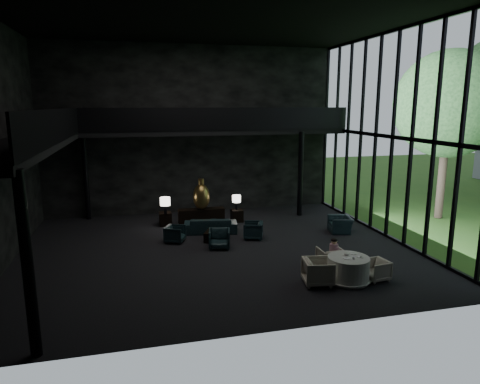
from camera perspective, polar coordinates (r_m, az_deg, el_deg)
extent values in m
cube|color=black|center=(15.85, -3.06, -7.69)|extent=(14.00, 12.00, 0.02)
cube|color=black|center=(15.22, -3.41, 22.06)|extent=(14.00, 12.00, 0.02)
cube|color=black|center=(20.93, -6.31, 8.15)|extent=(14.00, 0.04, 8.00)
cube|color=black|center=(9.22, 3.74, 3.91)|extent=(14.00, 0.04, 8.00)
cube|color=black|center=(15.11, -26.32, 5.73)|extent=(2.00, 12.00, 0.25)
cube|color=black|center=(20.10, -3.07, 8.07)|extent=(12.00, 2.00, 0.25)
cube|color=black|center=(14.89, -22.73, 8.28)|extent=(0.06, 12.00, 1.00)
cube|color=black|center=(19.09, -2.52, 9.69)|extent=(12.00, 0.06, 1.00)
cylinder|color=black|center=(9.82, -26.46, -8.86)|extent=(0.24, 0.24, 4.00)
cylinder|color=black|center=(20.78, -19.87, 1.96)|extent=(0.24, 0.24, 4.00)
cylinder|color=black|center=(20.44, 8.06, 2.38)|extent=(0.24, 0.24, 4.00)
cylinder|color=#382D23|center=(21.83, 25.44, 3.15)|extent=(0.36, 0.36, 4.90)
sphere|color=#2B5E21|center=(21.65, 26.09, 10.49)|extent=(4.80, 4.80, 4.80)
cube|color=black|center=(19.29, -5.18, -3.18)|extent=(2.06, 0.47, 0.66)
ellipsoid|color=olive|center=(18.96, -5.17, -0.64)|extent=(0.74, 0.74, 1.15)
cylinder|color=olive|center=(18.83, -5.21, 1.41)|extent=(0.25, 0.25, 0.23)
cube|color=black|center=(19.11, -9.92, -3.55)|extent=(0.53, 0.53, 0.59)
cylinder|color=black|center=(18.74, -9.91, -2.33)|extent=(0.13, 0.13, 0.38)
cylinder|color=white|center=(18.66, -9.95, -1.24)|extent=(0.44, 0.44, 0.35)
cube|color=black|center=(19.43, -0.42, -3.17)|extent=(0.51, 0.51, 0.56)
cylinder|color=black|center=(19.38, -0.47, -1.84)|extent=(0.12, 0.12, 0.34)
cylinder|color=white|center=(19.31, -0.47, -0.89)|extent=(0.39, 0.39, 0.31)
imported|color=black|center=(17.81, -3.93, -4.03)|extent=(2.35, 1.03, 0.89)
imported|color=black|center=(16.76, -8.65, -5.55)|extent=(0.80, 0.82, 0.65)
imported|color=black|center=(16.99, 1.76, -5.07)|extent=(0.85, 0.88, 0.72)
imported|color=black|center=(15.90, -2.78, -6.12)|extent=(0.91, 0.87, 0.79)
imported|color=black|center=(18.32, 13.24, -4.00)|extent=(0.77, 1.03, 0.81)
cube|color=black|center=(16.81, -3.09, -5.86)|extent=(1.14, 1.14, 0.38)
cylinder|color=white|center=(13.46, 14.22, -9.92)|extent=(1.24, 1.24, 0.75)
cone|color=white|center=(13.58, 14.15, -11.20)|extent=(1.41, 1.41, 0.10)
imported|color=#B6B390|center=(14.31, 11.94, -8.52)|extent=(0.72, 0.67, 0.74)
imported|color=#A39F90|center=(13.79, 17.68, -9.89)|extent=(0.63, 0.67, 0.61)
imported|color=#A29D87|center=(13.01, 10.37, -10.10)|extent=(0.98, 1.03, 0.92)
cylinder|color=#F1B9DB|center=(14.16, 12.39, -7.56)|extent=(0.28, 0.28, 0.40)
sphere|color=#D8A884|center=(14.07, 12.44, -6.42)|extent=(0.20, 0.20, 0.20)
ellipsoid|color=black|center=(14.06, 12.45, -6.30)|extent=(0.21, 0.21, 0.14)
cylinder|color=white|center=(13.19, 14.03, -8.58)|extent=(0.23, 0.23, 0.01)
cylinder|color=white|center=(13.65, 14.83, -7.93)|extent=(0.27, 0.27, 0.02)
cylinder|color=white|center=(13.41, 15.60, -8.34)|extent=(0.20, 0.20, 0.01)
cylinder|color=white|center=(13.35, 15.84, -8.26)|extent=(0.10, 0.10, 0.07)
ellipsoid|color=white|center=(13.45, 14.01, -8.04)|extent=(0.16, 0.16, 0.08)
cylinder|color=#99999E|center=(13.18, 14.89, -8.51)|extent=(0.07, 0.07, 0.07)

